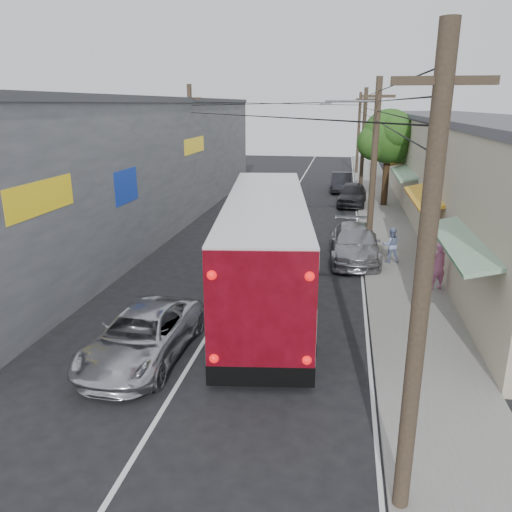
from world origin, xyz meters
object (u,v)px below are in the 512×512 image
Objects in this scene: parked_car_far at (342,182)px; jeepney at (142,336)px; pedestrian_near at (438,266)px; coach_bus at (266,246)px; parked_car_mid at (352,194)px; pedestrian_far at (391,245)px; parked_suv at (355,243)px.

jeepney is at bearing -99.12° from parked_car_far.
coach_bus is at bearing -9.95° from pedestrian_near.
jeepney is 24.36m from parked_car_mid.
parked_car_far is at bearing 101.95° from parked_car_mid.
pedestrian_far is (-1.44, 3.18, -0.12)m from pedestrian_near.
pedestrian_far is (1.56, -0.53, 0.14)m from parked_suv.
parked_car_far is at bearing -104.25° from pedestrian_near.
parked_suv is 1.16× the size of parked_car_far.
coach_bus is 24.27m from parked_car_far.
pedestrian_near reaches higher than parked_car_mid.
pedestrian_near is at bearing 108.11° from pedestrian_far.
parked_car_far is (2.54, 24.11, -1.19)m from coach_bus.
pedestrian_near is at bearing 39.04° from jeepney.
parked_car_far reaches higher than jeepney.
coach_bus reaches higher than parked_car_mid.
parked_car_mid is (3.34, 18.28, -1.15)m from coach_bus.
pedestrian_near is (3.00, -3.71, 0.26)m from parked_suv.
parked_car_mid is 13.62m from pedestrian_far.
parked_car_mid reaches higher than parked_car_far.
coach_bus is at bearing -96.20° from parked_car_mid.
coach_bus is 6.35m from parked_suv.
coach_bus is 2.90× the size of parked_car_far.
parked_car_far is 2.90× the size of pedestrian_far.
pedestrian_far is at bearing 54.71° from jeepney.
parked_car_mid is at bearing 88.45° from parked_suv.
coach_bus reaches higher than pedestrian_near.
parked_suv is at bearing -24.98° from pedestrian_far.
pedestrian_near is (3.00, -16.71, 0.24)m from parked_car_mid.
parked_car_far is (-0.80, 18.83, -0.02)m from parked_suv.
parked_car_mid is at bearing -89.66° from pedestrian_far.
parked_suv is 13.00m from parked_car_mid.
coach_bus reaches higher than pedestrian_far.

